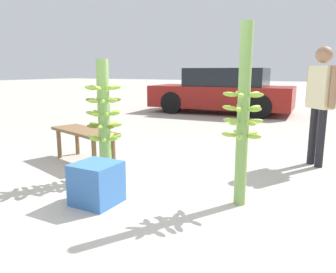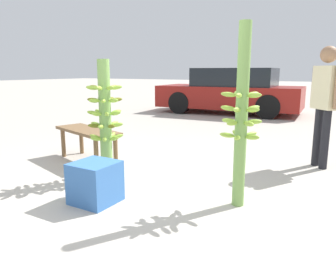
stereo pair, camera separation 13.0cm
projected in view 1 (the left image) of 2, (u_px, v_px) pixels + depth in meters
ground_plane at (145, 202)px, 3.22m from camera, size 80.00×80.00×0.00m
banana_stalk_left at (104, 119)px, 3.79m from camera, size 0.42×0.42×1.40m
banana_stalk_center at (243, 117)px, 3.02m from camera, size 0.39×0.39×1.70m
vendor_person at (320, 95)px, 4.29m from camera, size 0.42×0.46×1.58m
market_bench at (84, 135)px, 4.58m from camera, size 1.21×0.72×0.46m
parked_car at (223, 91)px, 9.93m from camera, size 4.30×2.01×1.35m
produce_crate at (97, 183)px, 3.16m from camera, size 0.40×0.40×0.40m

